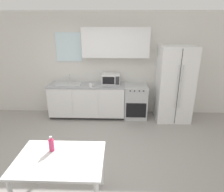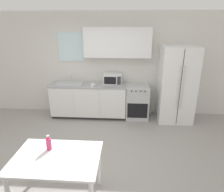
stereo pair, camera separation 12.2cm
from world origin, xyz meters
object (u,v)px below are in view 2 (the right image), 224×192
(microwave, at_px, (113,79))
(coffee_mug, at_px, (93,85))
(drink_bottle, at_px, (49,144))
(dining_table, at_px, (57,163))
(oven_range, at_px, (137,102))
(refrigerator, at_px, (176,85))

(microwave, bearing_deg, coffee_mug, -148.46)
(drink_bottle, bearing_deg, dining_table, -46.63)
(oven_range, height_order, refrigerator, refrigerator)
(oven_range, xyz_separation_m, drink_bottle, (-1.36, -2.68, 0.39))
(dining_table, bearing_deg, drink_bottle, 133.37)
(microwave, distance_m, drink_bottle, 2.87)
(coffee_mug, xyz_separation_m, dining_table, (-0.07, -2.63, -0.31))
(microwave, xyz_separation_m, dining_table, (-0.56, -2.93, -0.39))
(dining_table, distance_m, drink_bottle, 0.29)
(oven_range, distance_m, dining_table, 3.09)
(refrigerator, bearing_deg, drink_bottle, -131.71)
(oven_range, relative_size, refrigerator, 0.46)
(coffee_mug, relative_size, drink_bottle, 0.48)
(microwave, bearing_deg, dining_table, -100.86)
(oven_range, distance_m, microwave, 0.89)
(oven_range, distance_m, drink_bottle, 3.03)
(oven_range, xyz_separation_m, refrigerator, (0.96, -0.07, 0.51))
(coffee_mug, bearing_deg, oven_range, 10.10)
(oven_range, relative_size, dining_table, 0.77)
(microwave, xyz_separation_m, drink_bottle, (-0.71, -2.77, -0.20))
(coffee_mug, bearing_deg, refrigerator, 3.68)
(oven_range, relative_size, coffee_mug, 8.28)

